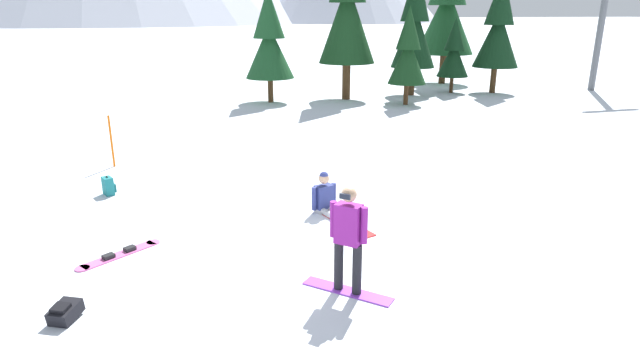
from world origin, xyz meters
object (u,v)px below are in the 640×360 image
(pine_tree_tall, at_px, (415,25))
(pine_tree_broad, at_px, (347,7))
(snowboarder_foreground, at_px, (348,238))
(pine_tree_short, at_px, (498,28))
(trail_marker_pole, at_px, (111,141))
(backpack_teal, at_px, (108,186))
(pine_tree_young, at_px, (454,52))
(pine_tree_slender, at_px, (447,8))
(snowboarder_midground, at_px, (329,201))
(backpack_black, at_px, (65,312))
(loose_snowboard_near_right, at_px, (120,254))
(pine_tree_twin, at_px, (408,52))
(pine_tree_leaning, at_px, (269,41))

(pine_tree_tall, height_order, pine_tree_broad, pine_tree_broad)
(snowboarder_foreground, relative_size, pine_tree_short, 0.28)
(trail_marker_pole, bearing_deg, backpack_teal, -87.19)
(pine_tree_young, relative_size, pine_tree_slender, 0.49)
(snowboarder_midground, distance_m, backpack_black, 5.68)
(pine_tree_young, bearing_deg, pine_tree_tall, -174.23)
(snowboarder_foreground, relative_size, backpack_black, 3.18)
(loose_snowboard_near_right, xyz_separation_m, pine_tree_young, (15.88, 16.77, 2.16))
(snowboarder_midground, bearing_deg, loose_snowboard_near_right, -167.33)
(backpack_black, height_order, pine_tree_slender, pine_tree_slender)
(backpack_teal, bearing_deg, pine_tree_short, 33.92)
(pine_tree_twin, xyz_separation_m, pine_tree_slender, (5.44, 6.70, 1.97))
(backpack_teal, relative_size, pine_tree_young, 0.12)
(trail_marker_pole, relative_size, pine_tree_slender, 0.18)
(pine_tree_slender, distance_m, pine_tree_leaning, 12.44)
(pine_tree_twin, height_order, pine_tree_short, pine_tree_short)
(trail_marker_pole, bearing_deg, pine_tree_broad, 44.15)
(pine_tree_short, distance_m, pine_tree_leaning, 12.40)
(snowboarder_midground, height_order, loose_snowboard_near_right, snowboarder_midground)
(snowboarder_midground, height_order, pine_tree_young, pine_tree_young)
(snowboarder_midground, relative_size, backpack_black, 3.28)
(backpack_teal, height_order, pine_tree_young, pine_tree_young)
(backpack_black, bearing_deg, snowboarder_foreground, -4.12)
(pine_tree_broad, relative_size, pine_tree_leaning, 1.53)
(pine_tree_short, relative_size, pine_tree_tall, 0.95)
(backpack_teal, relative_size, pine_tree_tall, 0.07)
(loose_snowboard_near_right, relative_size, trail_marker_pole, 1.01)
(backpack_teal, height_order, pine_tree_twin, pine_tree_twin)
(snowboarder_foreground, height_order, pine_tree_young, pine_tree_young)
(snowboarder_foreground, distance_m, pine_tree_leaning, 18.74)
(snowboarder_foreground, bearing_deg, backpack_teal, 124.98)
(pine_tree_leaning, bearing_deg, loose_snowboard_near_right, -109.34)
(pine_tree_tall, bearing_deg, backpack_black, -126.86)
(snowboarder_midground, xyz_separation_m, pine_tree_tall, (9.09, 15.55, 3.31))
(snowboarder_foreground, height_order, pine_tree_broad, pine_tree_broad)
(pine_tree_short, height_order, pine_tree_slender, pine_tree_slender)
(loose_snowboard_near_right, height_order, pine_tree_tall, pine_tree_tall)
(snowboarder_foreground, distance_m, snowboarder_midground, 3.42)
(pine_tree_young, bearing_deg, pine_tree_leaning, -176.71)
(backpack_teal, xyz_separation_m, pine_tree_broad, (10.11, 12.49, 4.28))
(snowboarder_midground, xyz_separation_m, pine_tree_broad, (5.29, 15.15, 4.17))
(trail_marker_pole, distance_m, pine_tree_broad, 14.75)
(backpack_black, bearing_deg, loose_snowboard_near_right, 74.84)
(trail_marker_pole, height_order, pine_tree_slender, pine_tree_slender)
(loose_snowboard_near_right, height_order, backpack_black, backpack_black)
(snowboarder_midground, relative_size, loose_snowboard_near_right, 1.21)
(backpack_teal, distance_m, trail_marker_pole, 2.61)
(pine_tree_twin, xyz_separation_m, pine_tree_leaning, (-6.14, 2.41, 0.45))
(snowboarder_midground, bearing_deg, pine_tree_young, 53.70)
(snowboarder_midground, relative_size, pine_tree_young, 0.46)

